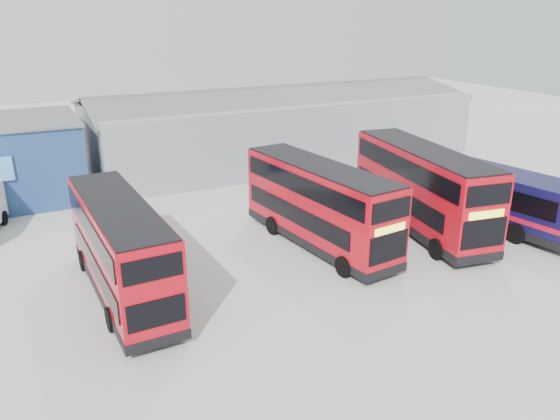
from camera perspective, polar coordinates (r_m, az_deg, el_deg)
The scene contains 6 objects.
ground_plane at distance 25.88m, azimuth 3.69°, elevation -6.22°, with size 120.00×120.00×0.00m, color #AFAFAA.
maintenance_shed at distance 45.50m, azimuth -0.18°, elevation 8.80°, with size 30.50×12.00×5.89m.
double_decker_left at distance 23.62m, azimuth -16.24°, elevation -4.11°, with size 2.78×9.98×4.19m.
double_decker_centre at distance 27.71m, azimuth 4.10°, elevation 0.40°, with size 3.57×10.41×4.32m.
double_decker_right at distance 30.70m, azimuth 14.56°, elevation 2.05°, with size 4.27×11.15×4.61m.
single_decker_blue at distance 33.38m, azimuth 20.04°, elevation 1.64°, with size 4.58×12.15×3.22m.
Camera 1 is at (-11.85, -19.99, 11.39)m, focal length 35.00 mm.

